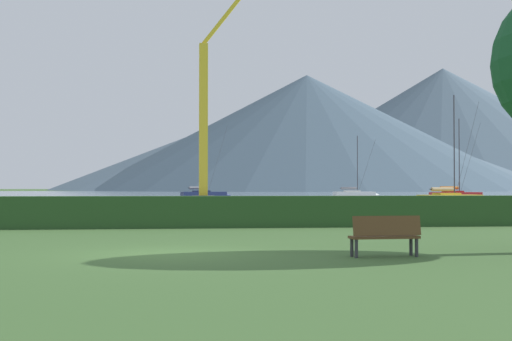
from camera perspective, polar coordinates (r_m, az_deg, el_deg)
name	(u,v)px	position (r m, az deg, el deg)	size (l,w,h in m)	color
ground_plane	(169,254)	(17.18, -7.04, -6.70)	(1000.00, 1000.00, 0.00)	#3D602D
harbor_water	(171,194)	(154.11, -6.87, -1.91)	(320.00, 246.00, 0.00)	#8499A8
hedge_line	(170,212)	(28.12, -6.96, -3.33)	(80.00, 1.20, 1.25)	#284C23
sailboat_slip_0	(456,195)	(90.09, 15.82, -1.92)	(7.11, 2.53, 9.99)	red
sailboat_slip_1	(204,194)	(96.06, -4.18, -1.93)	(7.08, 3.27, 10.47)	navy
sailboat_slip_2	(451,198)	(65.79, 15.40, -2.19)	(6.75, 3.15, 9.88)	gold
sailboat_slip_7	(355,194)	(102.36, 7.96, -1.89)	(6.77, 2.20, 8.95)	white
park_bench_near_path	(385,234)	(16.57, 10.36, -5.04)	(1.63, 0.56, 0.95)	brown
dock_crane	(205,131)	(66.51, -4.11, 3.20)	(5.74, 2.00, 21.12)	#333338
distant_hill_west_ridge	(307,133)	(322.82, 4.12, 3.06)	(199.08, 199.08, 52.52)	#425666
distant_hill_central_peak	(300,142)	(361.37, 3.57, 2.32)	(248.25, 248.25, 49.04)	#4C6070
distant_hill_east_ridge	(443,129)	(467.96, 14.84, 3.27)	(260.46, 260.46, 77.43)	#4C6070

